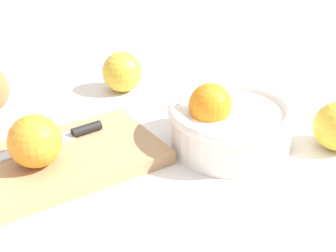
{
  "coord_description": "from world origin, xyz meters",
  "views": [
    {
      "loc": [
        0.19,
        0.6,
        0.35
      ],
      "look_at": [
        -0.02,
        0.06,
        0.04
      ],
      "focal_mm": 49.56,
      "sensor_mm": 36.0,
      "label": 1
    }
  ],
  "objects_px": {
    "cutting_board": "(65,159)",
    "knife": "(65,135)",
    "orange_on_board": "(35,141)",
    "apple_front_center": "(122,72)",
    "bowl": "(229,122)"
  },
  "relations": [
    {
      "from": "apple_front_center",
      "to": "cutting_board",
      "type": "bearing_deg",
      "value": 56.15
    },
    {
      "from": "knife",
      "to": "cutting_board",
      "type": "bearing_deg",
      "value": 77.72
    },
    {
      "from": "bowl",
      "to": "apple_front_center",
      "type": "height_order",
      "value": "bowl"
    },
    {
      "from": "cutting_board",
      "to": "apple_front_center",
      "type": "height_order",
      "value": "apple_front_center"
    },
    {
      "from": "bowl",
      "to": "apple_front_center",
      "type": "distance_m",
      "value": 0.27
    },
    {
      "from": "orange_on_board",
      "to": "knife",
      "type": "height_order",
      "value": "orange_on_board"
    },
    {
      "from": "cutting_board",
      "to": "knife",
      "type": "distance_m",
      "value": 0.04
    },
    {
      "from": "knife",
      "to": "apple_front_center",
      "type": "height_order",
      "value": "apple_front_center"
    },
    {
      "from": "orange_on_board",
      "to": "knife",
      "type": "distance_m",
      "value": 0.08
    },
    {
      "from": "orange_on_board",
      "to": "knife",
      "type": "relative_size",
      "value": 0.45
    },
    {
      "from": "cutting_board",
      "to": "apple_front_center",
      "type": "distance_m",
      "value": 0.26
    },
    {
      "from": "orange_on_board",
      "to": "apple_front_center",
      "type": "xyz_separation_m",
      "value": [
        -0.18,
        -0.23,
        -0.02
      ]
    },
    {
      "from": "cutting_board",
      "to": "apple_front_center",
      "type": "bearing_deg",
      "value": -123.85
    },
    {
      "from": "bowl",
      "to": "knife",
      "type": "relative_size",
      "value": 1.2
    },
    {
      "from": "knife",
      "to": "apple_front_center",
      "type": "xyz_separation_m",
      "value": [
        -0.14,
        -0.18,
        0.01
      ]
    }
  ]
}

